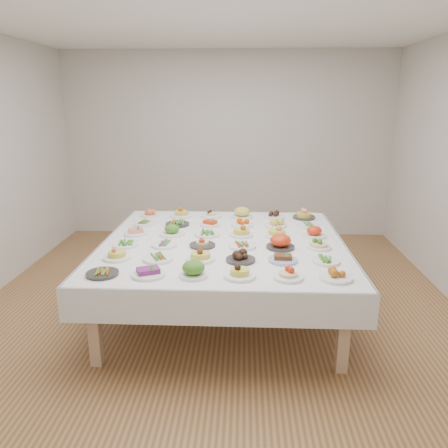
{
  "coord_description": "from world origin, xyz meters",
  "views": [
    {
      "loc": [
        0.26,
        -4.27,
        2.07
      ],
      "look_at": [
        0.07,
        -0.08,
        0.88
      ],
      "focal_mm": 35.0,
      "sensor_mm": 36.0,
      "label": 1
    }
  ],
  "objects_px": {
    "display_table": "(223,247)",
    "dish_18": "(136,231)",
    "dish_0": "(102,273)",
    "dish_35": "(304,212)"
  },
  "relations": [
    {
      "from": "dish_0",
      "to": "dish_18",
      "type": "relative_size",
      "value": 1.07
    },
    {
      "from": "dish_35",
      "to": "display_table",
      "type": "bearing_deg",
      "value": -135.12
    },
    {
      "from": "dish_0",
      "to": "dish_35",
      "type": "distance_m",
      "value": 2.55
    },
    {
      "from": "dish_0",
      "to": "dish_18",
      "type": "height_order",
      "value": "dish_18"
    },
    {
      "from": "dish_0",
      "to": "dish_18",
      "type": "bearing_deg",
      "value": 89.79
    },
    {
      "from": "display_table",
      "to": "dish_35",
      "type": "distance_m",
      "value": 1.27
    },
    {
      "from": "display_table",
      "to": "dish_18",
      "type": "distance_m",
      "value": 0.92
    },
    {
      "from": "display_table",
      "to": "dish_18",
      "type": "xyz_separation_m",
      "value": [
        -0.9,
        0.17,
        0.1
      ]
    },
    {
      "from": "display_table",
      "to": "dish_0",
      "type": "bearing_deg",
      "value": -135.02
    },
    {
      "from": "dish_35",
      "to": "dish_0",
      "type": "bearing_deg",
      "value": -135.07
    }
  ]
}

